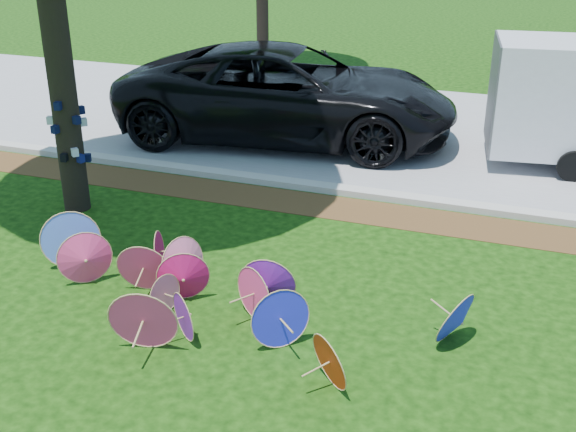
{
  "coord_description": "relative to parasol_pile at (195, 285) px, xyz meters",
  "views": [
    {
      "loc": [
        3.58,
        -6.59,
        4.97
      ],
      "look_at": [
        0.5,
        2.0,
        0.9
      ],
      "focal_mm": 45.0,
      "sensor_mm": 36.0,
      "label": 1
    }
  ],
  "objects": [
    {
      "name": "curb",
      "position": [
        0.3,
        4.55,
        -0.32
      ],
      "size": [
        90.0,
        0.3,
        0.12
      ],
      "primitive_type": "cube",
      "color": "#B7B5AD",
      "rests_on": "ground"
    },
    {
      "name": "cargo_trailer",
      "position": [
        4.49,
        7.58,
        1.0
      ],
      "size": [
        3.3,
        2.35,
        2.75
      ],
      "primitive_type": "cube",
      "rotation": [
        0.0,
        0.0,
        0.14
      ],
      "color": "silver",
      "rests_on": "ground"
    },
    {
      "name": "parasol_pile",
      "position": [
        0.0,
        0.0,
        0.0
      ],
      "size": [
        6.28,
        2.36,
        0.87
      ],
      "color": "purple",
      "rests_on": "ground"
    },
    {
      "name": "ground",
      "position": [
        0.3,
        -0.65,
        -0.38
      ],
      "size": [
        90.0,
        90.0,
        0.0
      ],
      "primitive_type": "plane",
      "color": "black",
      "rests_on": "ground"
    },
    {
      "name": "mulch_strip",
      "position": [
        0.3,
        3.85,
        -0.37
      ],
      "size": [
        90.0,
        1.0,
        0.01
      ],
      "primitive_type": "cube",
      "color": "#472D16",
      "rests_on": "ground"
    },
    {
      "name": "street",
      "position": [
        0.3,
        8.7,
        -0.37
      ],
      "size": [
        90.0,
        8.0,
        0.01
      ],
      "primitive_type": "cube",
      "color": "gray",
      "rests_on": "ground"
    },
    {
      "name": "black_van",
      "position": [
        -1.33,
        7.27,
        0.64
      ],
      "size": [
        7.66,
        4.25,
        2.03
      ],
      "primitive_type": "imported",
      "rotation": [
        0.0,
        0.0,
        1.7
      ],
      "color": "black",
      "rests_on": "ground"
    }
  ]
}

